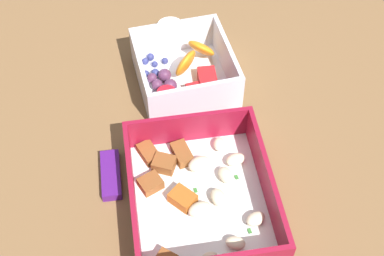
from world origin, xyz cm
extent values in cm
cube|color=brown|center=(0.00, 0.00, 1.00)|extent=(80.00, 80.00, 2.00)
cube|color=white|center=(-11.70, 2.00, 2.30)|extent=(22.10, 19.25, 0.60)
cube|color=maroon|center=(-2.06, 0.70, 5.00)|extent=(2.82, 16.66, 4.79)
cube|color=maroon|center=(-10.63, 9.99, 5.00)|extent=(18.76, 3.11, 4.79)
cube|color=maroon|center=(-12.77, -5.99, 5.00)|extent=(18.76, 3.11, 4.79)
ellipsoid|color=beige|center=(-12.35, -0.43, 3.50)|extent=(2.66, 1.94, 1.28)
ellipsoid|color=beige|center=(-7.08, 0.77, 3.64)|extent=(2.73, 3.39, 1.49)
ellipsoid|color=beige|center=(-13.36, 2.62, 3.60)|extent=(2.27, 3.04, 1.43)
ellipsoid|color=beige|center=(-7.67, -3.88, 3.48)|extent=(2.15, 2.77, 1.26)
ellipsoid|color=beige|center=(-16.36, -3.28, 3.45)|extent=(2.34, 2.81, 1.21)
ellipsoid|color=beige|center=(-18.53, -0.22, 3.39)|extent=(2.44, 2.73, 1.13)
ellipsoid|color=beige|center=(-4.67, -2.73, 3.37)|extent=(2.51, 2.03, 1.10)
ellipsoid|color=beige|center=(-9.56, -1.95, 3.48)|extent=(2.73, 2.08, 1.26)
cube|color=brown|center=(-4.66, 2.34, 3.26)|extent=(3.79, 2.38, 1.32)
cube|color=brown|center=(-5.59, 4.96, 3.36)|extent=(3.43, 3.57, 1.51)
cube|color=brown|center=(-7.91, 7.32, 3.26)|extent=(3.01, 3.24, 1.33)
cube|color=brown|center=(-3.27, 6.44, 3.22)|extent=(3.64, 2.75, 1.24)
cube|color=#AD5B1E|center=(-11.18, 4.13, 3.37)|extent=(3.80, 3.61, 1.54)
cube|color=#387A33|center=(-9.76, -3.33, 2.70)|extent=(0.60, 0.40, 0.20)
cube|color=#387A33|center=(-4.86, -2.86, 2.70)|extent=(0.60, 0.40, 0.20)
cube|color=#387A33|center=(-17.28, -2.25, 2.70)|extent=(0.60, 0.40, 0.20)
cube|color=#387A33|center=(-6.65, 1.28, 2.70)|extent=(0.60, 0.40, 0.20)
cube|color=#387A33|center=(-10.12, 2.18, 2.70)|extent=(0.60, 0.40, 0.20)
cube|color=white|center=(8.65, -1.91, 2.30)|extent=(14.47, 13.83, 0.60)
cube|color=white|center=(1.98, -1.64, 5.29)|extent=(1.13, 13.30, 5.39)
cube|color=white|center=(15.33, -2.17, 5.29)|extent=(1.13, 13.30, 5.39)
cube|color=white|center=(8.90, 4.43, 5.29)|extent=(12.77, 1.11, 5.39)
cube|color=white|center=(8.40, -8.24, 5.29)|extent=(12.77, 1.11, 5.39)
ellipsoid|color=orange|center=(9.48, -2.29, 5.03)|extent=(5.07, 5.20, 4.66)
ellipsoid|color=orange|center=(12.11, -5.51, 4.79)|extent=(5.72, 5.65, 4.18)
cube|color=red|center=(6.87, -4.77, 3.61)|extent=(3.74, 3.05, 2.01)
cube|color=red|center=(5.02, -2.30, 3.40)|extent=(2.66, 2.00, 1.59)
cube|color=#F4EACC|center=(3.87, -5.41, 3.61)|extent=(3.87, 4.17, 2.01)
sphere|color=#562D4C|center=(7.15, 0.69, 3.59)|extent=(1.98, 1.98, 1.98)
sphere|color=#562D4C|center=(9.63, 2.75, 3.34)|extent=(1.48, 1.48, 1.48)
sphere|color=#562D4C|center=(9.43, 0.91, 3.57)|extent=(1.94, 1.94, 1.94)
sphere|color=#562D4C|center=(8.00, 2.40, 3.43)|extent=(1.65, 1.65, 1.65)
cone|color=red|center=(5.03, 1.73, 3.70)|extent=(2.74, 2.74, 2.19)
sphere|color=navy|center=(12.55, 1.62, 3.08)|extent=(0.95, 0.95, 0.95)
sphere|color=navy|center=(12.78, -0.02, 3.11)|extent=(1.03, 1.03, 1.03)
sphere|color=navy|center=(10.68, 2.02, 3.20)|extent=(1.20, 1.20, 1.20)
sphere|color=navy|center=(13.54, 2.85, 3.13)|extent=(1.06, 1.06, 1.06)
sphere|color=navy|center=(10.97, 3.36, 3.11)|extent=(1.02, 1.02, 1.02)
sphere|color=navy|center=(14.14, 1.89, 3.18)|extent=(1.16, 1.16, 1.16)
cube|color=#51197A|center=(-4.78, 11.75, 2.60)|extent=(7.28, 3.40, 1.20)
cylinder|color=white|center=(19.76, -2.74, 2.89)|extent=(4.14, 4.14, 1.78)
camera|label=1|loc=(-42.76, 12.45, 57.33)|focal=48.51mm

